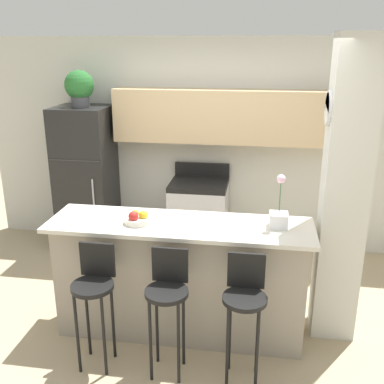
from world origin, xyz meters
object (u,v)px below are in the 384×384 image
(bar_stool_mid, at_px, (168,295))
(bar_stool_right, at_px, (245,301))
(potted_plant_on_fridge, at_px, (79,87))
(orchid_vase, at_px, (279,216))
(refrigerator, at_px, (87,179))
(trash_bin, at_px, (127,241))
(fruit_bowl, at_px, (137,219))
(bar_stool_left, at_px, (94,288))
(stove_range, at_px, (199,217))

(bar_stool_mid, relative_size, bar_stool_right, 1.00)
(bar_stool_mid, distance_m, potted_plant_on_fridge, 2.87)
(bar_stool_right, height_order, orchid_vase, orchid_vase)
(refrigerator, distance_m, trash_bin, 0.90)
(potted_plant_on_fridge, bearing_deg, trash_bin, -21.53)
(bar_stool_right, xyz_separation_m, fruit_bowl, (-0.92, 0.45, 0.41))
(bar_stool_left, height_order, bar_stool_mid, same)
(bar_stool_right, relative_size, fruit_bowl, 4.52)
(potted_plant_on_fridge, distance_m, fruit_bowl, 2.18)
(fruit_bowl, bearing_deg, trash_bin, 111.64)
(bar_stool_mid, height_order, trash_bin, bar_stool_mid)
(refrigerator, xyz_separation_m, stove_range, (1.39, 0.03, -0.42))
(bar_stool_right, bearing_deg, bar_stool_mid, 180.00)
(fruit_bowl, height_order, trash_bin, fruit_bowl)
(fruit_bowl, xyz_separation_m, trash_bin, (-0.57, 1.43, -0.89))
(bar_stool_right, bearing_deg, bar_stool_left, 180.00)
(bar_stool_right, relative_size, potted_plant_on_fridge, 2.44)
(refrigerator, relative_size, potted_plant_on_fridge, 4.28)
(refrigerator, relative_size, bar_stool_right, 1.76)
(potted_plant_on_fridge, height_order, trash_bin, potted_plant_on_fridge)
(stove_range, bearing_deg, potted_plant_on_fridge, -178.86)
(stove_range, xyz_separation_m, orchid_vase, (0.87, -1.57, 0.68))
(bar_stool_left, bearing_deg, trash_bin, 100.08)
(bar_stool_right, height_order, fruit_bowl, fruit_bowl)
(stove_range, bearing_deg, refrigerator, -178.86)
(bar_stool_right, bearing_deg, orchid_vase, 67.06)
(bar_stool_right, relative_size, trash_bin, 2.65)
(bar_stool_left, height_order, potted_plant_on_fridge, potted_plant_on_fridge)
(bar_stool_right, bearing_deg, refrigerator, 134.00)
(bar_stool_left, xyz_separation_m, bar_stool_right, (1.15, 0.00, 0.00))
(orchid_vase, distance_m, fruit_bowl, 1.16)
(refrigerator, distance_m, bar_stool_left, 2.28)
(stove_range, bearing_deg, bar_stool_right, -73.26)
(trash_bin, bearing_deg, bar_stool_left, -79.92)
(bar_stool_left, relative_size, bar_stool_right, 1.00)
(stove_range, bearing_deg, trash_bin, -164.24)
(refrigerator, xyz_separation_m, potted_plant_on_fridge, (-0.00, 0.00, 1.11))
(orchid_vase, bearing_deg, bar_stool_left, -158.35)
(potted_plant_on_fridge, height_order, fruit_bowl, potted_plant_on_fridge)
(bar_stool_mid, relative_size, fruit_bowl, 4.52)
(stove_range, height_order, fruit_bowl, fruit_bowl)
(bar_stool_mid, distance_m, orchid_vase, 1.09)
(bar_stool_right, xyz_separation_m, trash_bin, (-1.49, 1.88, -0.48))
(refrigerator, bearing_deg, fruit_bowl, -56.07)
(bar_stool_right, xyz_separation_m, potted_plant_on_fridge, (-2.02, 2.10, 1.32))
(bar_stool_left, distance_m, potted_plant_on_fridge, 2.63)
(bar_stool_right, distance_m, potted_plant_on_fridge, 3.20)
(refrigerator, height_order, fruit_bowl, refrigerator)
(stove_range, distance_m, bar_stool_right, 2.23)
(stove_range, xyz_separation_m, bar_stool_mid, (0.06, -2.12, 0.21))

